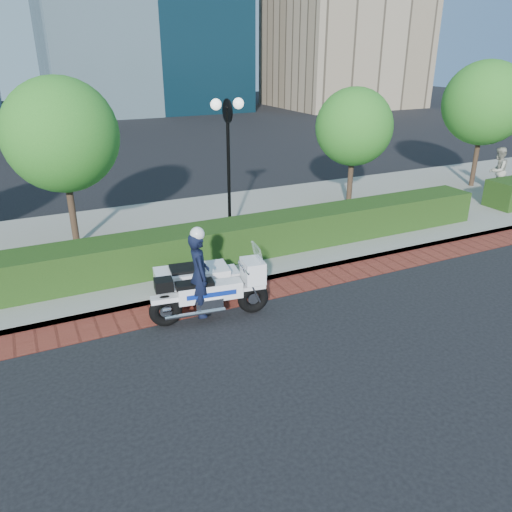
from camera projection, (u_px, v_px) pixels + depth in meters
name	position (u px, v px, depth m)	size (l,w,h in m)	color
ground	(280.00, 321.00, 11.22)	(120.00, 120.00, 0.00)	black
brick_strip	(251.00, 293.00, 12.46)	(60.00, 1.00, 0.01)	maroon
sidewalk	(192.00, 235.00, 16.18)	(60.00, 8.00, 0.15)	gray
hedge_main	(219.00, 242.00, 13.96)	(18.00, 1.20, 1.00)	#143311
lamppost	(228.00, 147.00, 14.81)	(1.02, 0.70, 4.21)	black
tree_b	(61.00, 135.00, 13.90)	(3.20, 3.20, 4.89)	#332319
tree_c	(354.00, 127.00, 18.07)	(2.80, 2.80, 4.30)	#332319
tree_d	(485.00, 103.00, 20.47)	(3.40, 3.40, 5.16)	#332319
police_motorcycle	(201.00, 282.00, 11.33)	(2.74, 2.11, 2.22)	black
pedestrian	(497.00, 171.00, 20.20)	(0.92, 0.72, 1.90)	#A4A092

